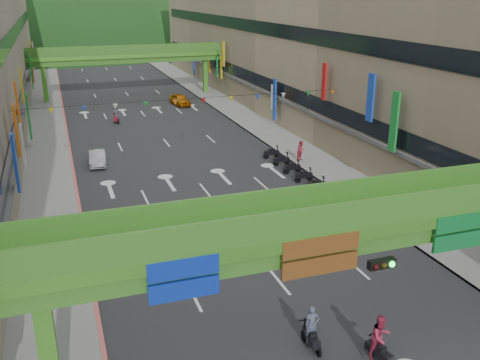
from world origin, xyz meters
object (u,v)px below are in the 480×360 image
overpass_near (373,240)px  scooter_rider_mid (380,340)px  car_silver (98,158)px  car_yellow (180,100)px  pedestrian_red (301,152)px  scooter_rider_near (312,329)px

overpass_near → scooter_rider_mid: bearing=-67.6°
overpass_near → car_silver: (-7.93, 29.62, -4.57)m
car_silver → car_yellow: (12.45, 22.48, 0.09)m
scooter_rider_mid → car_yellow: size_ratio=0.51×
car_silver → pedestrian_red: 17.52m
car_yellow → car_silver: bearing=-127.5°
scooter_rider_near → car_silver: size_ratio=0.52×
scooter_rider_near → car_yellow: size_ratio=0.47×
car_silver → car_yellow: size_ratio=0.90×
scooter_rider_mid → pedestrian_red: bearing=71.3°
overpass_near → pedestrian_red: bearing=70.2°
overpass_near → scooter_rider_near: 4.76m
scooter_rider_near → car_yellow: scooter_rider_near is taller
scooter_rider_mid → pedestrian_red: (8.58, 25.35, -0.27)m
car_yellow → pedestrian_red: pedestrian_red is taller
car_silver → car_yellow: bearing=65.5°
scooter_rider_near → scooter_rider_mid: (2.10, -1.77, 0.22)m
scooter_rider_near → car_silver: 29.21m
overpass_near → pedestrian_red: (8.87, 24.65, -4.33)m
scooter_rider_near → pedestrian_red: scooter_rider_near is taller
car_silver → car_yellow: 25.70m
car_yellow → pedestrian_red: bearing=-89.5°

